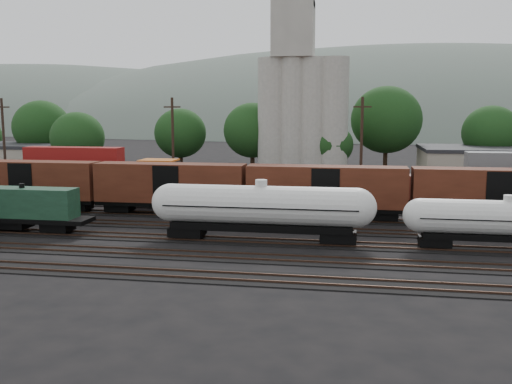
# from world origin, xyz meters

# --- Properties ---
(ground) EXTENTS (600.00, 600.00, 0.00)m
(ground) POSITION_xyz_m (0.00, 0.00, 0.00)
(ground) COLOR black
(tracks) EXTENTS (180.00, 33.20, 0.20)m
(tracks) POSITION_xyz_m (0.00, 0.00, 0.05)
(tracks) COLOR black
(tracks) RESTS_ON ground
(tank_car_a) EXTENTS (17.99, 3.22, 4.72)m
(tank_car_a) POSITION_xyz_m (3.98, -5.00, 2.79)
(tank_car_a) COLOR silver
(tank_car_a) RESTS_ON ground
(tank_car_b) EXTENTS (15.16, 2.71, 3.97)m
(tank_car_b) POSITION_xyz_m (22.47, -5.00, 2.39)
(tank_car_b) COLOR silver
(tank_car_b) RESTS_ON ground
(orange_locomotive) EXTENTS (19.24, 3.21, 4.81)m
(orange_locomotive) POSITION_xyz_m (-4.94, 10.00, 2.73)
(orange_locomotive) COLOR black
(orange_locomotive) RESTS_ON ground
(boxcar_string) EXTENTS (153.60, 2.90, 4.20)m
(boxcar_string) POSITION_xyz_m (0.90, 5.00, 3.12)
(boxcar_string) COLOR black
(boxcar_string) RESTS_ON ground
(container_wall) EXTENTS (160.00, 2.60, 5.80)m
(container_wall) POSITION_xyz_m (-3.81, 15.00, 2.50)
(container_wall) COLOR black
(container_wall) RESTS_ON ground
(grain_silo) EXTENTS (13.40, 5.00, 29.00)m
(grain_silo) POSITION_xyz_m (3.28, 36.00, 11.26)
(grain_silo) COLOR #A7A499
(grain_silo) RESTS_ON ground
(industrial_sheds) EXTENTS (119.38, 17.26, 5.10)m
(industrial_sheds) POSITION_xyz_m (6.63, 35.25, 2.56)
(industrial_sheds) COLOR #9E937F
(industrial_sheds) RESTS_ON ground
(tree_band) EXTENTS (160.49, 23.40, 14.14)m
(tree_band) POSITION_xyz_m (5.40, 38.61, 7.31)
(tree_band) COLOR black
(tree_band) RESTS_ON ground
(utility_poles) EXTENTS (122.20, 0.36, 12.00)m
(utility_poles) POSITION_xyz_m (0.00, 22.00, 6.21)
(utility_poles) COLOR black
(utility_poles) RESTS_ON ground
(distant_hills) EXTENTS (860.00, 286.00, 130.00)m
(distant_hills) POSITION_xyz_m (23.92, 260.00, -20.56)
(distant_hills) COLOR #59665B
(distant_hills) RESTS_ON ground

